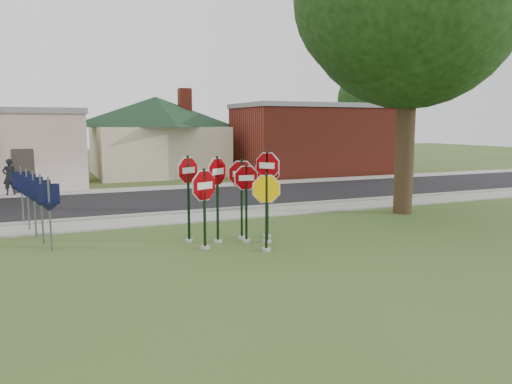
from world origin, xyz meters
name	(u,v)px	position (x,y,z in m)	size (l,w,h in m)	color
ground	(260,254)	(0.00, 0.00, 0.00)	(120.00, 120.00, 0.00)	#375720
sidewalk_near	(199,217)	(0.00, 5.50, 0.03)	(60.00, 1.60, 0.06)	gray
road	(170,200)	(0.00, 10.00, 0.02)	(60.00, 7.00, 0.04)	black
sidewalk_far	(151,189)	(0.00, 14.30, 0.03)	(60.00, 1.60, 0.06)	gray
curb	(192,212)	(0.00, 6.50, 0.07)	(60.00, 0.20, 0.14)	gray
stop_sign_center	(246,193)	(0.20, 1.44, 1.42)	(0.98, 0.24, 2.35)	#A7A39B
stop_sign_yellow	(266,203)	(0.31, 0.26, 1.32)	(1.02, 0.28, 2.20)	#A7A39B
stop_sign_left	(204,197)	(-1.14, 1.12, 1.43)	(1.06, 0.53, 2.33)	#A7A39B
stop_sign_right	(267,183)	(0.72, 1.12, 1.72)	(0.64, 0.85, 2.75)	#A7A39B
stop_sign_back_right	(242,188)	(0.22, 1.84, 1.54)	(0.96, 0.57, 2.48)	#A7A39B
stop_sign_back_left	(217,187)	(-0.57, 1.70, 1.62)	(0.91, 0.63, 2.60)	#A7A39B
stop_sign_far_right	(267,186)	(0.99, 1.73, 1.55)	(0.81, 0.67, 2.52)	#A7A39B
stop_sign_far_left	(188,186)	(-1.31, 2.10, 1.62)	(0.93, 0.53, 2.61)	#A7A39B
route_sign_row	(34,197)	(-5.40, 4.50, 1.22)	(1.43, 4.63, 2.00)	#59595E
building_house	(156,120)	(2.00, 22.00, 3.65)	(11.60, 11.60, 6.20)	beige
building_brick	(312,139)	(12.00, 18.50, 2.40)	(10.20, 6.20, 4.75)	maroon
bg_tree_right	(369,99)	(22.00, 26.00, 5.58)	(5.60, 5.60, 8.40)	black
pedestrian	(9,177)	(-6.60, 14.44, 0.92)	(0.63, 0.41, 1.72)	black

